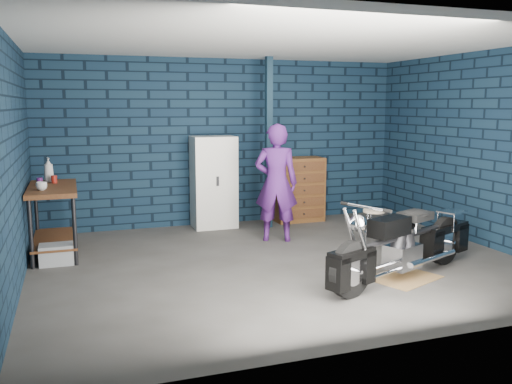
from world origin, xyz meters
TOP-DOWN VIEW (x-y plane):
  - ground at (0.00, 0.00)m, footprint 6.00×6.00m
  - room_walls at (0.00, 0.55)m, footprint 6.02×5.01m
  - support_post at (0.55, 1.95)m, footprint 0.10×0.10m
  - workbench at (-2.68, 1.35)m, footprint 0.60×1.40m
  - drip_mat at (1.11, -1.02)m, footprint 0.92×0.82m
  - motorcycle at (1.11, -1.02)m, footprint 2.19×1.34m
  - person at (0.35, 1.09)m, footprint 0.73×0.62m
  - storage_bin at (-2.66, 0.85)m, footprint 0.40×0.29m
  - locker at (-0.28, 2.23)m, footprint 0.68×0.49m
  - tool_chest at (1.20, 2.23)m, footprint 0.81×0.45m
  - shop_stool at (1.47, 0.26)m, footprint 0.34×0.34m
  - cup_a at (-2.79, 1.03)m, footprint 0.15×0.15m
  - mug_purple at (-2.83, 1.46)m, footprint 0.09×0.09m
  - mug_red at (-2.66, 1.65)m, footprint 0.08×0.08m
  - bottle at (-2.73, 1.80)m, footprint 0.16×0.16m

SIDE VIEW (x-z plane):
  - ground at x=0.00m, z-range 0.00..0.00m
  - drip_mat at x=1.11m, z-range 0.00..0.01m
  - storage_bin at x=-2.66m, z-range 0.00..0.25m
  - shop_stool at x=1.47m, z-range 0.00..0.54m
  - workbench at x=-2.68m, z-range 0.00..0.91m
  - motorcycle at x=1.11m, z-range 0.00..0.94m
  - tool_chest at x=1.20m, z-range 0.00..1.08m
  - locker at x=-0.28m, z-range 0.00..1.47m
  - person at x=0.35m, z-range 0.00..1.70m
  - mug_purple at x=-2.83m, z-range 0.91..1.01m
  - mug_red at x=-2.66m, z-range 0.91..1.02m
  - cup_a at x=-2.79m, z-range 0.91..1.02m
  - bottle at x=-2.73m, z-range 0.91..1.25m
  - support_post at x=0.55m, z-range 0.00..2.70m
  - room_walls at x=0.00m, z-range 0.55..3.26m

